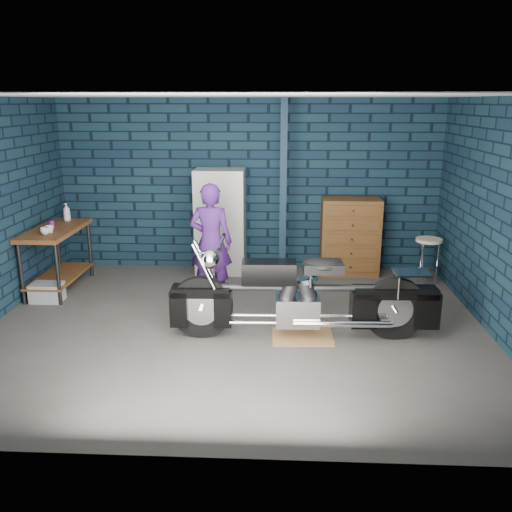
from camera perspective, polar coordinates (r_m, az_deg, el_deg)
The scene contains 15 objects.
ground at distance 6.63m, azimuth -2.11°, elevation -7.52°, with size 6.00×6.00×0.00m, color #474543.
room_walls at distance 6.67m, azimuth -1.87°, elevation 9.61°, with size 6.02×5.01×2.71m.
support_post at distance 8.11m, azimuth 2.88°, elevation 6.79°, with size 0.10×0.10×2.70m, color #112437.
workbench at distance 8.30m, azimuth -20.13°, elevation -0.30°, with size 0.60×1.40×0.91m, color brown.
drip_mat at distance 6.39m, azimuth 4.93°, elevation -8.47°, with size 0.70×0.53×0.01m, color #9B7544.
motorcycle at distance 6.18m, azimuth 5.05°, elevation -3.64°, with size 2.61×0.71×1.15m, color black, non-canonical shape.
person at distance 7.38m, azimuth -4.76°, elevation 1.51°, with size 0.59×0.39×1.61m, color #4D2079.
storage_bin at distance 7.95m, azimuth -21.13°, elevation -3.58°, with size 0.41×0.29×0.26m, color #93959B.
locker at distance 8.54m, azimuth -3.78°, elevation 3.63°, with size 0.77×0.55×1.64m, color beige.
tool_chest at distance 8.60m, azimuth 9.87°, elevation 2.01°, with size 0.90×0.50×1.20m, color brown.
shop_stool at distance 8.45m, azimuth 17.57°, elevation -0.54°, with size 0.38×0.38×0.70m, color beige, non-canonical shape.
cup_a at distance 7.85m, azimuth -21.33°, elevation 2.49°, with size 0.12×0.12×0.10m, color beige.
cup_b at distance 7.92m, azimuth -20.88°, elevation 2.66°, with size 0.11×0.11×0.10m, color beige.
mug_purple at distance 8.20m, azimuth -20.71°, elevation 3.12°, with size 0.08×0.08×0.11m, color #681B6C.
bottle at distance 8.62m, azimuth -19.30°, elevation 4.39°, with size 0.10×0.10×0.27m, color #93959B.
Camera 1 is at (0.54, -6.06, 2.64)m, focal length 38.00 mm.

